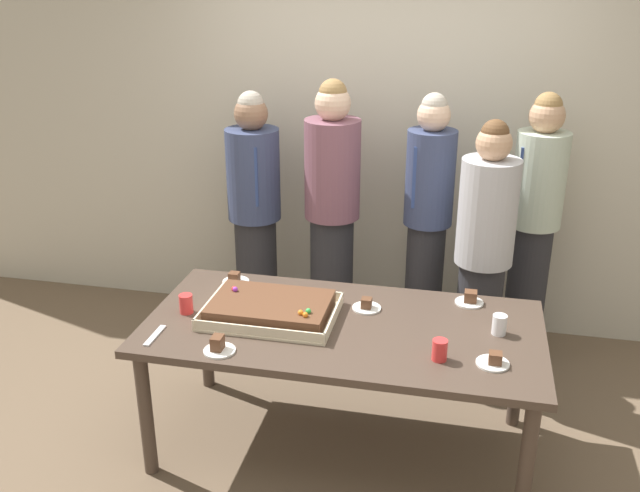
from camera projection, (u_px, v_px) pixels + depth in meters
The scene contains 18 objects.
ground_plane at pixel (341, 445), 3.76m from camera, with size 12.00×12.00×0.00m, color brown.
interior_back_panel at pixel (389, 110), 4.65m from camera, with size 8.00×0.12×3.00m, color beige.
party_table at pixel (342, 338), 3.52m from camera, with size 1.97×0.97×0.74m.
sheet_cake at pixel (271, 309), 3.55m from camera, with size 0.66×0.47×0.12m.
plated_slice_near_left at pixel (494, 361), 3.13m from camera, with size 0.15×0.15×0.06m.
plated_slice_near_right at pixel (219, 347), 3.24m from camera, with size 0.15×0.15×0.08m.
plated_slice_far_left at pixel (235, 280), 3.94m from camera, with size 0.15×0.15×0.06m.
plated_slice_far_right at pixel (367, 306), 3.64m from camera, with size 0.15×0.15×0.06m.
plated_slice_center_front at pixel (470, 299), 3.70m from camera, with size 0.15×0.15×0.07m.
drink_cup_nearest at pixel (440, 350), 3.16m from camera, with size 0.07×0.07×0.10m, color red.
drink_cup_middle at pixel (186, 304), 3.59m from camera, with size 0.07×0.07×0.10m, color red.
drink_cup_far_end at pixel (499, 325), 3.38m from camera, with size 0.07×0.07×0.10m, color white.
cake_server_utensil at pixel (155, 336), 3.37m from camera, with size 0.03×0.20×0.01m, color silver.
person_serving_front at pixel (427, 223), 4.37m from camera, with size 0.30×0.30×1.71m.
person_green_shirt_behind at pixel (332, 214), 4.44m from camera, with size 0.35×0.35×1.78m.
person_striped_tie_right at pixel (534, 224), 4.32m from camera, with size 0.31×0.31×1.72m.
person_far_right_suit at pixel (255, 214), 4.62m from camera, with size 0.35×0.35×1.68m.
person_back_corner at pixel (483, 255), 4.02m from camera, with size 0.33×0.33×1.64m.
Camera 1 is at (0.56, -3.04, 2.41)m, focal length 39.28 mm.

